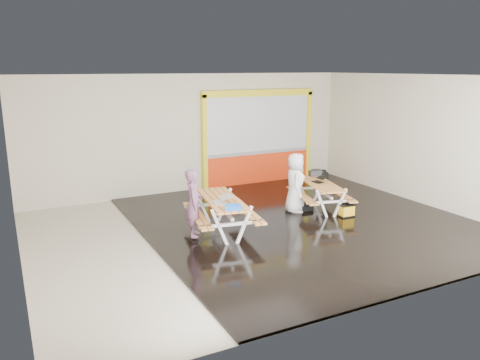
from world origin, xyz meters
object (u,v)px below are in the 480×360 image
picnic_table_left (222,207)px  picnic_table_right (320,190)px  person_right (295,183)px  backpack (323,178)px  fluke_bag (347,211)px  dark_case (305,208)px  toolbox (315,173)px  laptop_right (319,180)px  person_left (194,203)px  laptop_left (222,200)px  blue_pouch (233,207)px

picnic_table_left → picnic_table_right: 3.08m
picnic_table_left → person_right: size_ratio=1.46×
picnic_table_left → backpack: 3.82m
person_right → fluke_bag: (0.87, -1.01, -0.58)m
picnic_table_left → fluke_bag: picnic_table_left is taller
person_right → dark_case: person_right is taller
toolbox → picnic_table_right: bearing=-115.9°
person_right → toolbox: (1.04, 0.59, 0.04)m
laptop_right → toolbox: (0.33, 0.63, 0.03)m
person_left → laptop_left: person_left is taller
person_right → toolbox: person_right is taller
person_left → fluke_bag: 4.02m
picnic_table_left → backpack: size_ratio=5.23×
picnic_table_right → dark_case: bearing=168.4°
picnic_table_right → fluke_bag: picnic_table_right is taller
blue_pouch → backpack: bearing=28.0°
person_right → laptop_left: person_right is taller
picnic_table_left → fluke_bag: size_ratio=6.09×
picnic_table_right → blue_pouch: blue_pouch is taller
person_left → laptop_right: size_ratio=4.42×
blue_pouch → person_right: bearing=30.5°
laptop_left → fluke_bag: 3.45m
picnic_table_left → dark_case: picnic_table_left is taller
fluke_bag → person_right: bearing=130.8°
picnic_table_left → laptop_left: (-0.14, -0.28, 0.25)m
picnic_table_left → laptop_left: size_ratio=5.14×
backpack → fluke_bag: size_ratio=1.16×
person_left → picnic_table_left: bearing=-55.5°
person_left → laptop_left: 0.60m
picnic_table_left → toolbox: (3.41, 1.22, 0.19)m
backpack → dark_case: bearing=-148.3°
backpack → blue_pouch: bearing=-152.0°
picnic_table_left → blue_pouch: 0.88m
laptop_left → laptop_right: 3.33m
person_right → blue_pouch: 2.89m
blue_pouch → dark_case: bearing=26.5°
dark_case → laptop_left: bearing=-163.4°
person_left → dark_case: person_left is taller
person_left → fluke_bag: size_ratio=3.95×
picnic_table_left → laptop_left: 0.40m
blue_pouch → fluke_bag: blue_pouch is taller
dark_case → picnic_table_right: bearing=-11.6°
picnic_table_left → dark_case: 2.75m
laptop_left → blue_pouch: size_ratio=1.39×
picnic_table_left → person_left: size_ratio=1.54×
dark_case → picnic_table_left: bearing=-168.3°
picnic_table_left → blue_pouch: blue_pouch is taller
fluke_bag → picnic_table_right: bearing=102.9°
toolbox → backpack: 0.27m
picnic_table_right → person_left: 3.82m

